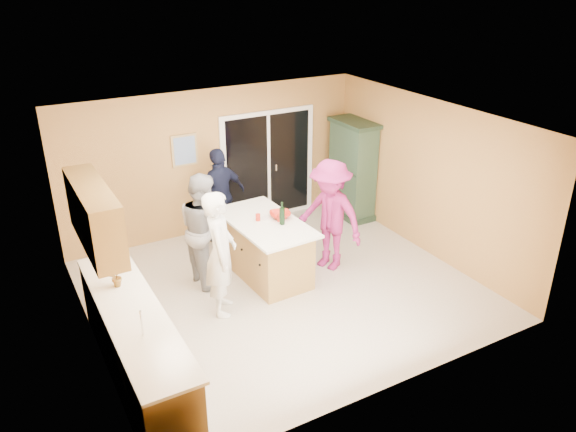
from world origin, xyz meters
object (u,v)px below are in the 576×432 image
green_hutch (352,171)px  woman_navy (220,196)px  woman_white (221,254)px  kitchen_island (266,250)px  woman_magenta (330,215)px  woman_grey (204,229)px

green_hutch → woman_navy: green_hutch is taller
green_hutch → woman_white: green_hutch is taller
kitchen_island → woman_white: (-0.99, -0.59, 0.47)m
green_hutch → woman_white: (-3.49, -1.84, -0.01)m
woman_white → woman_magenta: size_ratio=1.00×
kitchen_island → woman_navy: 1.52m
kitchen_island → green_hutch: (2.51, 1.25, 0.48)m
woman_white → woman_navy: bearing=2.2°
kitchen_island → woman_grey: woman_grey is taller
kitchen_island → woman_white: woman_white is taller
green_hutch → woman_magenta: size_ratio=1.04×
woman_grey → woman_navy: size_ratio=1.03×
woman_white → kitchen_island: bearing=-33.9°
kitchen_island → green_hutch: green_hutch is taller
kitchen_island → woman_magenta: size_ratio=1.00×
woman_grey → green_hutch: bearing=-76.6°
woman_white → woman_magenta: 2.03m
woman_white → woman_grey: bearing=18.0°
woman_magenta → woman_white: bearing=-103.3°
woman_grey → woman_magenta: (1.89, -0.56, 0.03)m
kitchen_island → woman_magenta: 1.15m
kitchen_island → green_hutch: bearing=23.7°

